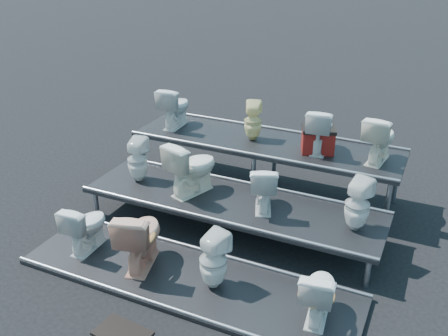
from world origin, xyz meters
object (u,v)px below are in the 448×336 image
at_px(toilet_2, 213,260).
at_px(toilet_1, 140,236).
at_px(toilet_0, 86,226).
at_px(toilet_3, 319,292).
at_px(toilet_8, 175,107).
at_px(toilet_7, 357,205).
at_px(red_crate, 318,141).
at_px(toilet_10, 320,130).
at_px(toilet_11, 380,138).
at_px(toilet_6, 263,186).
at_px(toilet_5, 192,167).
at_px(toilet_9, 253,121).
at_px(toilet_4, 138,160).

bearing_deg(toilet_2, toilet_1, 16.39).
height_order(toilet_0, toilet_3, toilet_0).
distance_m(toilet_1, toilet_8, 2.87).
xyz_separation_m(toilet_7, red_crate, (-0.86, 1.26, 0.23)).
distance_m(toilet_3, toilet_10, 2.82).
height_order(toilet_10, toilet_11, toilet_11).
height_order(toilet_2, toilet_6, toilet_6).
bearing_deg(toilet_7, toilet_6, 15.53).
relative_size(toilet_1, toilet_5, 1.03).
bearing_deg(toilet_5, toilet_3, 169.06).
height_order(toilet_8, toilet_11, toilet_11).
bearing_deg(toilet_2, red_crate, -84.16).
distance_m(toilet_5, toilet_11, 2.67).
xyz_separation_m(toilet_5, toilet_6, (1.07, 0.00, -0.07)).
relative_size(toilet_0, toilet_5, 0.85).
distance_m(toilet_0, toilet_10, 3.58).
xyz_separation_m(toilet_5, toilet_7, (2.30, 0.00, -0.05)).
distance_m(toilet_9, red_crate, 1.06).
relative_size(toilet_1, toilet_9, 1.31).
bearing_deg(toilet_5, toilet_1, 108.08).
relative_size(toilet_3, toilet_9, 1.06).
relative_size(toilet_6, toilet_8, 0.95).
bearing_deg(toilet_0, toilet_4, -89.82).
height_order(toilet_0, toilet_11, toilet_11).
bearing_deg(toilet_6, toilet_11, -154.63).
bearing_deg(toilet_11, toilet_5, 36.39).
xyz_separation_m(toilet_8, red_crate, (2.45, -0.04, -0.17)).
height_order(toilet_7, toilet_8, toilet_8).
relative_size(toilet_0, toilet_2, 0.94).
xyz_separation_m(toilet_2, toilet_8, (-1.98, 2.60, 0.78)).
height_order(toilet_1, toilet_7, toilet_7).
xyz_separation_m(toilet_0, toilet_11, (3.18, 2.60, 0.81)).
xyz_separation_m(toilet_3, toilet_8, (-3.22, 2.60, 0.81)).
distance_m(toilet_2, toilet_6, 1.35).
xyz_separation_m(toilet_1, toilet_7, (2.34, 1.30, 0.34)).
bearing_deg(toilet_4, toilet_8, -91.82).
xyz_separation_m(toilet_5, red_crate, (1.44, 1.26, 0.17)).
height_order(toilet_0, toilet_4, toilet_4).
relative_size(toilet_7, toilet_9, 1.11).
distance_m(toilet_1, toilet_4, 1.60).
relative_size(toilet_2, toilet_4, 1.08).
relative_size(toilet_6, toilet_10, 0.96).
distance_m(toilet_3, toilet_5, 2.60).
relative_size(toilet_5, toilet_6, 1.22).
height_order(toilet_5, toilet_11, toilet_11).
xyz_separation_m(toilet_2, toilet_9, (-0.58, 2.60, 0.75)).
bearing_deg(toilet_6, toilet_9, -83.40).
xyz_separation_m(toilet_1, toilet_10, (1.49, 2.60, 0.73)).
xyz_separation_m(toilet_0, toilet_6, (1.94, 1.30, 0.39)).
relative_size(toilet_3, toilet_11, 0.95).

